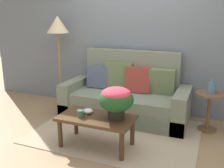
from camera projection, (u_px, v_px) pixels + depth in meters
name	position (u px, v px, depth m)	size (l,w,h in m)	color
ground_plane	(113.00, 136.00, 3.75)	(14.00, 14.00, 0.00)	#997A56
wall_back	(140.00, 30.00, 4.49)	(6.40, 0.12, 2.89)	slate
area_rug	(116.00, 132.00, 3.88)	(2.37, 1.72, 0.01)	tan
couch	(126.00, 97.00, 4.40)	(2.09, 0.88, 1.11)	#626B59
coffee_table	(96.00, 121.00, 3.37)	(0.99, 0.53, 0.43)	#442D1B
side_table	(209.00, 105.00, 3.85)	(0.43, 0.43, 0.59)	brown
floor_lamp	(58.00, 29.00, 4.73)	(0.41, 0.41, 1.69)	olive
potted_plant	(116.00, 99.00, 3.23)	(0.44, 0.44, 0.41)	black
coffee_mug	(81.00, 114.00, 3.34)	(0.13, 0.09, 0.09)	#3D664C
snack_bowl	(88.00, 111.00, 3.45)	(0.14, 0.14, 0.07)	silver
table_vase	(212.00, 87.00, 3.77)	(0.12, 0.12, 0.22)	slate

